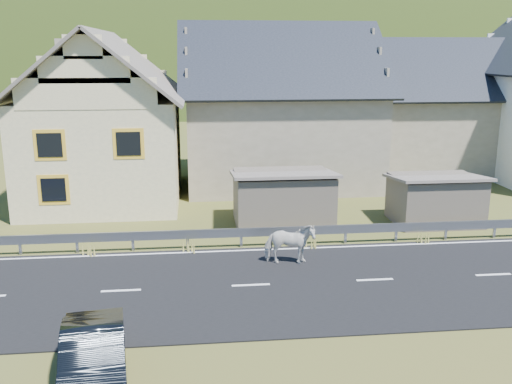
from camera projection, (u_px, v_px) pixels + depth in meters
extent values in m
plane|color=#3E4A1E|center=(375.00, 281.00, 18.28)|extent=(160.00, 160.00, 0.00)
cube|color=black|center=(375.00, 280.00, 18.28)|extent=(60.00, 7.00, 0.04)
cube|color=silver|center=(375.00, 280.00, 18.27)|extent=(60.00, 6.60, 0.01)
cube|color=#93969B|center=(346.00, 229.00, 21.69)|extent=(28.00, 0.08, 0.34)
cube|color=#93969B|center=(20.00, 246.00, 20.52)|extent=(0.10, 0.06, 0.70)
cube|color=#93969B|center=(77.00, 244.00, 20.73)|extent=(0.10, 0.06, 0.70)
cube|color=#93969B|center=(133.00, 242.00, 20.94)|extent=(0.10, 0.06, 0.70)
cube|color=#93969B|center=(188.00, 240.00, 21.15)|extent=(0.10, 0.06, 0.70)
cube|color=#93969B|center=(241.00, 238.00, 21.35)|extent=(0.10, 0.06, 0.70)
cube|color=#93969B|center=(294.00, 236.00, 21.56)|extent=(0.10, 0.06, 0.70)
cube|color=#93969B|center=(345.00, 235.00, 21.77)|extent=(0.10, 0.06, 0.70)
cube|color=#93969B|center=(396.00, 233.00, 21.97)|extent=(0.10, 0.06, 0.70)
cube|color=#93969B|center=(446.00, 231.00, 22.18)|extent=(0.10, 0.06, 0.70)
cube|color=#93969B|center=(495.00, 230.00, 22.39)|extent=(0.10, 0.06, 0.70)
cube|color=#6A5F52|center=(283.00, 199.00, 24.08)|extent=(4.30, 3.30, 2.40)
cube|color=#6A5F52|center=(435.00, 200.00, 24.30)|extent=(3.80, 2.90, 2.20)
cube|color=#F8E5AC|center=(107.00, 148.00, 28.22)|extent=(7.00, 9.00, 5.00)
cube|color=gold|center=(50.00, 145.00, 23.50)|extent=(1.30, 0.12, 1.30)
cube|color=gold|center=(129.00, 144.00, 23.83)|extent=(1.30, 0.12, 1.30)
cube|color=gold|center=(54.00, 190.00, 23.95)|extent=(1.30, 0.12, 1.30)
cube|color=#9F937E|center=(65.00, 63.00, 28.48)|extent=(0.70, 0.70, 2.40)
cube|color=#9F937E|center=(278.00, 136.00, 32.05)|extent=(10.00, 9.00, 5.00)
cube|color=#9F937E|center=(434.00, 132.00, 35.06)|extent=(9.00, 8.00, 4.60)
ellipsoid|color=#23330D|center=(226.00, 131.00, 197.31)|extent=(440.00, 280.00, 260.00)
imported|color=silver|center=(290.00, 244.00, 19.49)|extent=(1.01, 1.81, 1.45)
imported|color=black|center=(94.00, 359.00, 12.42)|extent=(1.91, 4.08, 1.29)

